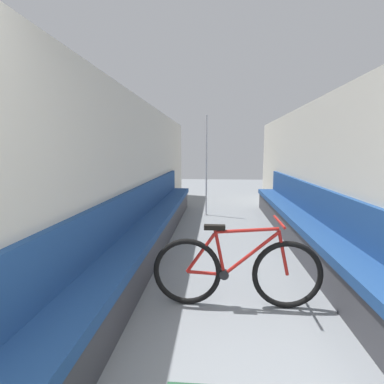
{
  "coord_description": "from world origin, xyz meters",
  "views": [
    {
      "loc": [
        -0.19,
        -0.46,
        1.5
      ],
      "look_at": [
        -0.46,
        2.89,
        1.03
      ],
      "focal_mm": 28.0,
      "sensor_mm": 36.0,
      "label": 1
    }
  ],
  "objects_px": {
    "bench_seat_row_left": "(153,226)",
    "bicycle": "(236,271)",
    "bench_seat_row_right": "(306,230)",
    "grab_pole_near": "(206,167)"
  },
  "relations": [
    {
      "from": "bench_seat_row_right",
      "to": "bicycle",
      "type": "height_order",
      "value": "bench_seat_row_right"
    },
    {
      "from": "bench_seat_row_left",
      "to": "bicycle",
      "type": "bearing_deg",
      "value": -55.54
    },
    {
      "from": "bicycle",
      "to": "grab_pole_near",
      "type": "bearing_deg",
      "value": 105.37
    },
    {
      "from": "bench_seat_row_right",
      "to": "grab_pole_near",
      "type": "relative_size",
      "value": 2.98
    },
    {
      "from": "bench_seat_row_left",
      "to": "bicycle",
      "type": "relative_size",
      "value": 4.2
    },
    {
      "from": "bench_seat_row_right",
      "to": "bicycle",
      "type": "xyz_separation_m",
      "value": [
        -1.15,
        -1.71,
        0.03
      ]
    },
    {
      "from": "bench_seat_row_right",
      "to": "bench_seat_row_left",
      "type": "bearing_deg",
      "value": 180.0
    },
    {
      "from": "bench_seat_row_left",
      "to": "bench_seat_row_right",
      "type": "height_order",
      "value": "same"
    },
    {
      "from": "bench_seat_row_left",
      "to": "bicycle",
      "type": "height_order",
      "value": "bench_seat_row_left"
    },
    {
      "from": "bench_seat_row_left",
      "to": "grab_pole_near",
      "type": "distance_m",
      "value": 2.61
    }
  ]
}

